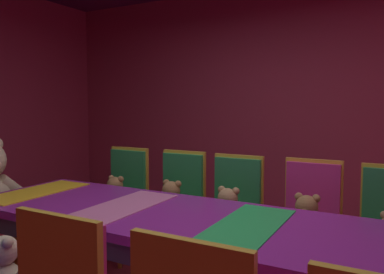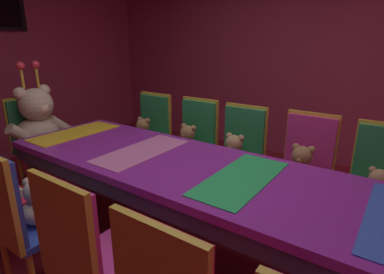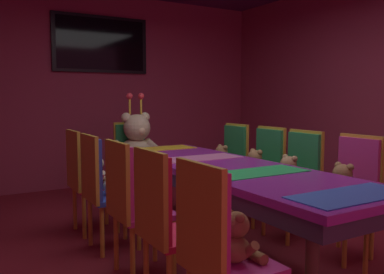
% 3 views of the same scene
% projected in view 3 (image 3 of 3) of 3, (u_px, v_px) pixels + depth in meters
% --- Properties ---
extents(ground_plane, '(7.90, 7.90, 0.00)m').
position_uv_depth(ground_plane, '(225.00, 252.00, 3.45)').
color(ground_plane, maroon).
extents(wall_back, '(5.20, 0.12, 2.80)m').
position_uv_depth(wall_back, '(100.00, 90.00, 6.06)').
color(wall_back, '#99334C').
rests_on(wall_back, ground_plane).
extents(banquet_table, '(0.90, 2.90, 0.75)m').
position_uv_depth(banquet_table, '(225.00, 175.00, 3.38)').
color(banquet_table, purple).
rests_on(banquet_table, ground_plane).
extents(chair_left_0, '(0.42, 0.41, 0.98)m').
position_uv_depth(chair_left_0, '(213.00, 241.00, 2.00)').
color(chair_left_0, '#CC338C').
rests_on(chair_left_0, ground_plane).
extents(teddy_left_0, '(0.22, 0.29, 0.27)m').
position_uv_depth(teddy_left_0, '(237.00, 240.00, 2.07)').
color(teddy_left_0, brown).
rests_on(teddy_left_0, chair_left_0).
extents(chair_left_1, '(0.42, 0.41, 0.98)m').
position_uv_depth(chair_left_1, '(162.00, 214.00, 2.46)').
color(chair_left_1, red).
rests_on(chair_left_1, ground_plane).
extents(chair_left_2, '(0.42, 0.41, 0.98)m').
position_uv_depth(chair_left_2, '(128.00, 195.00, 2.93)').
color(chair_left_2, '#CC338C').
rests_on(chair_left_2, ground_plane).
extents(chair_left_3, '(0.42, 0.41, 0.98)m').
position_uv_depth(chair_left_3, '(99.00, 181.00, 3.44)').
color(chair_left_3, '#2D47B2').
rests_on(chair_left_3, ground_plane).
extents(teddy_left_3, '(0.24, 0.31, 0.29)m').
position_uv_depth(teddy_left_3, '(116.00, 181.00, 3.51)').
color(teddy_left_3, beige).
rests_on(teddy_left_3, chair_left_3).
extents(chair_left_4, '(0.42, 0.41, 0.98)m').
position_uv_depth(chair_left_4, '(82.00, 171.00, 3.88)').
color(chair_left_4, red).
rests_on(chair_left_4, ground_plane).
extents(teddy_left_4, '(0.23, 0.30, 0.28)m').
position_uv_depth(teddy_left_4, '(97.00, 172.00, 3.95)').
color(teddy_left_4, beige).
rests_on(teddy_left_4, chair_left_4).
extents(chair_right_1, '(0.42, 0.41, 0.98)m').
position_uv_depth(chair_right_1, '(354.00, 183.00, 3.36)').
color(chair_right_1, '#CC338C').
rests_on(chair_right_1, ground_plane).
extents(teddy_right_1, '(0.26, 0.33, 0.31)m').
position_uv_depth(teddy_right_1, '(342.00, 185.00, 3.28)').
color(teddy_right_1, '#9E7247').
rests_on(teddy_right_1, chair_right_1).
extents(chair_right_2, '(0.42, 0.41, 0.98)m').
position_uv_depth(chair_right_2, '(299.00, 172.00, 3.83)').
color(chair_right_2, '#268C4C').
rests_on(chair_right_2, ground_plane).
extents(teddy_right_2, '(0.25, 0.33, 0.31)m').
position_uv_depth(teddy_right_2, '(288.00, 174.00, 3.76)').
color(teddy_right_2, tan).
rests_on(teddy_right_2, chair_right_2).
extents(chair_right_3, '(0.42, 0.41, 0.98)m').
position_uv_depth(chair_right_3, '(265.00, 164.00, 4.29)').
color(chair_right_3, '#268C4C').
rests_on(chair_right_3, ground_plane).
extents(teddy_right_3, '(0.25, 0.32, 0.30)m').
position_uv_depth(teddy_right_3, '(254.00, 166.00, 4.22)').
color(teddy_right_3, '#9E7247').
rests_on(teddy_right_3, chair_right_3).
extents(chair_right_4, '(0.42, 0.41, 0.98)m').
position_uv_depth(chair_right_4, '(231.00, 158.00, 4.77)').
color(chair_right_4, '#268C4C').
rests_on(chair_right_4, ground_plane).
extents(teddy_right_4, '(0.24, 0.31, 0.29)m').
position_uv_depth(teddy_right_4, '(221.00, 160.00, 4.70)').
color(teddy_right_4, '#9E7247').
rests_on(teddy_right_4, chair_right_4).
extents(throne_chair, '(0.41, 0.42, 0.98)m').
position_uv_depth(throne_chair, '(132.00, 154.00, 5.10)').
color(throne_chair, '#268C4C').
rests_on(throne_chair, ground_plane).
extents(king_teddy_bear, '(0.69, 0.53, 0.88)m').
position_uv_depth(king_teddy_bear, '(137.00, 143.00, 4.94)').
color(king_teddy_bear, beige).
rests_on(king_teddy_bear, throne_chair).
extents(wall_tv, '(1.39, 0.06, 0.80)m').
position_uv_depth(wall_tv, '(101.00, 44.00, 5.91)').
color(wall_tv, black).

